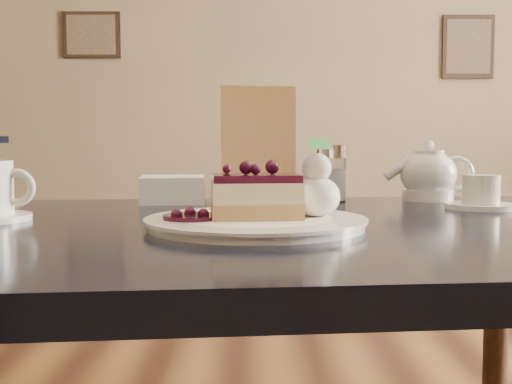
{
  "coord_description": "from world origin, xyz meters",
  "views": [
    {
      "loc": [
        -0.08,
        -0.72,
        0.78
      ],
      "look_at": [
        -0.08,
        -0.02,
        0.73
      ],
      "focal_mm": 45.0,
      "sensor_mm": 36.0,
      "label": 1
    }
  ],
  "objects_px": {
    "main_table": "(252,277)",
    "cheesecake_slice": "(256,197)",
    "dessert_plate": "(256,223)",
    "tea_set": "(438,180)"
  },
  "relations": [
    {
      "from": "dessert_plate",
      "to": "cheesecake_slice",
      "type": "bearing_deg",
      "value": 26.57
    },
    {
      "from": "main_table",
      "to": "tea_set",
      "type": "relative_size",
      "value": 4.66
    },
    {
      "from": "tea_set",
      "to": "cheesecake_slice",
      "type": "bearing_deg",
      "value": -133.59
    },
    {
      "from": "main_table",
      "to": "dessert_plate",
      "type": "bearing_deg",
      "value": -90.0
    },
    {
      "from": "dessert_plate",
      "to": "cheesecake_slice",
      "type": "relative_size",
      "value": 2.29
    },
    {
      "from": "main_table",
      "to": "dessert_plate",
      "type": "distance_m",
      "value": 0.09
    },
    {
      "from": "dessert_plate",
      "to": "main_table",
      "type": "bearing_deg",
      "value": 95.46
    },
    {
      "from": "main_table",
      "to": "dessert_plate",
      "type": "height_order",
      "value": "dessert_plate"
    },
    {
      "from": "main_table",
      "to": "cheesecake_slice",
      "type": "relative_size",
      "value": 9.96
    },
    {
      "from": "cheesecake_slice",
      "to": "dessert_plate",
      "type": "bearing_deg",
      "value": -158.9
    }
  ]
}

